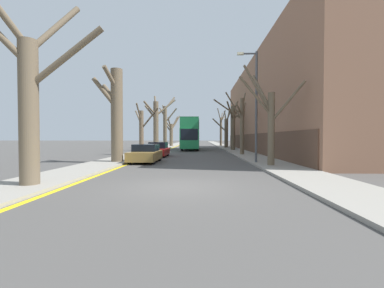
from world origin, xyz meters
The scene contains 20 objects.
ground_plane centered at (0.00, 0.00, 0.00)m, with size 300.00×300.00×0.00m, color #4C4947.
sidewalk_left centered at (-5.59, 50.00, 0.06)m, with size 2.71×120.00×0.12m, color gray.
sidewalk_right centered at (5.59, 50.00, 0.06)m, with size 2.71×120.00×0.12m, color gray.
building_facade_right centered at (11.93, 23.27, 5.60)m, with size 10.08×39.06×11.22m.
kerb_line_stripe centered at (-4.06, 50.00, 0.00)m, with size 0.24×120.00×0.01m, color yellow.
street_tree_left_0 centered at (-5.26, -0.29, 3.22)m, with size 4.57×3.26×7.19m.
street_tree_left_1 centered at (-5.11, 8.63, 3.51)m, with size 1.92×2.71×6.60m.
street_tree_left_2 centered at (-5.20, 16.95, 2.55)m, with size 2.77×2.23×5.25m.
street_tree_left_3 centered at (-5.18, 25.42, 3.77)m, with size 4.21×3.34×7.66m.
street_tree_left_4 centered at (-5.04, 33.80, 4.00)m, with size 3.13×2.39×8.94m.
street_tree_left_5 centered at (-5.04, 42.72, 2.95)m, with size 3.33×4.51×6.38m.
street_tree_right_0 centered at (5.06, 6.57, 2.82)m, with size 3.74×3.30×6.19m.
street_tree_right_1 centered at (4.95, 16.91, 3.34)m, with size 3.80×4.01×6.51m.
street_tree_right_2 centered at (5.42, 26.23, 3.61)m, with size 3.79×4.92×6.92m.
street_tree_right_3 centered at (5.30, 35.36, 3.12)m, with size 3.32×3.79×6.84m.
street_tree_right_4 centered at (5.23, 45.10, 3.59)m, with size 1.85×3.74×7.84m.
double_decker_bus centered at (-0.59, 29.01, 2.56)m, with size 2.52×11.02×4.52m.
parked_car_0 centered at (-3.16, 9.28, 0.63)m, with size 1.86×4.14×1.32m.
parked_car_1 centered at (-3.16, 14.85, 0.65)m, with size 1.77×4.05×1.38m.
lamp_post centered at (4.54, 8.41, 4.29)m, with size 1.40×0.20×7.66m.
Camera 1 is at (0.81, -9.26, 1.79)m, focal length 24.00 mm.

